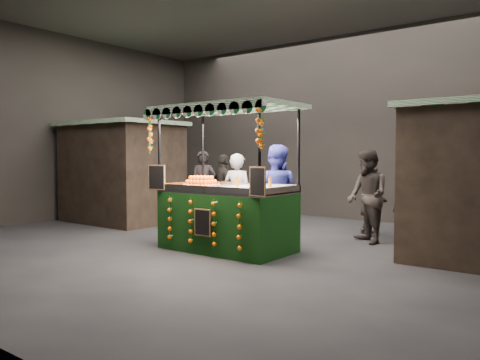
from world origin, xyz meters
The scene contains 12 objects.
ground centered at (0.00, 0.00, 0.00)m, with size 12.00×12.00×0.00m, color black.
market_hall centered at (0.00, 0.00, 3.38)m, with size 12.10×10.10×5.05m.
neighbour_stall_left centered at (-4.40, 1.00, 1.31)m, with size 3.00×2.20×2.60m.
juice_stall centered at (0.20, -0.32, 0.82)m, with size 2.73×1.60×2.64m.
vendor_grey centered at (-0.43, 0.83, 0.89)m, with size 0.71×0.52×1.78m.
vendor_blue centered at (0.58, 0.74, 0.97)m, with size 1.08×0.92×1.95m.
shopper_0 centered at (-2.60, 2.17, 0.93)m, with size 0.81×0.70×1.86m.
shopper_1 centered at (1.96, 1.93, 0.93)m, with size 1.15×1.13×1.86m.
shopper_2 centered at (-2.17, 2.49, 0.88)m, with size 1.12×0.86×1.77m.
shopper_3 centered at (2.64, 3.11, 0.88)m, with size 1.31×1.19×1.76m.
shopper_4 centered at (-4.50, 2.38, 0.86)m, with size 0.98×0.83×1.71m.
shopper_5 centered at (1.62, 2.89, 0.76)m, with size 1.16×1.41×1.51m.
Camera 1 is at (5.63, -7.03, 1.74)m, focal length 35.60 mm.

